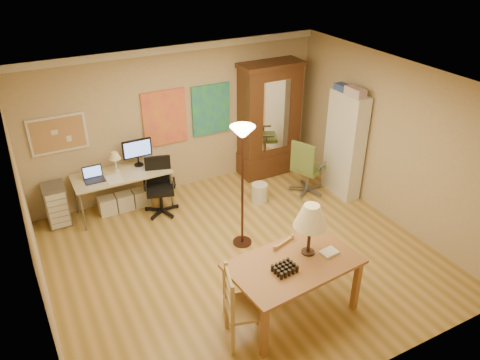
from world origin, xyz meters
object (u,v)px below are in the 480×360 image
dining_table (300,249)px  office_chair_green (306,179)px  computer_desk (125,187)px  armoire (269,127)px  office_chair_black (161,198)px  bookshelf (345,145)px

dining_table → office_chair_green: 3.12m
computer_desk → armoire: armoire is taller
dining_table → armoire: size_ratio=0.76×
office_chair_black → armoire: size_ratio=0.44×
computer_desk → office_chair_black: computer_desk is taller
dining_table → bookshelf: (2.42, 2.14, 0.01)m
computer_desk → armoire: size_ratio=0.72×
office_chair_black → bookshelf: size_ratio=0.51×
computer_desk → armoire: 3.00m
office_chair_green → armoire: armoire is taller
armoire → bookshelf: (0.78, -1.36, -0.01)m
dining_table → office_chair_green: bearing=52.9°
dining_table → computer_desk: (-1.31, 3.43, -0.51)m
armoire → bookshelf: size_ratio=1.16×
computer_desk → dining_table: bearing=-69.0°
computer_desk → office_chair_green: (3.15, -0.99, -0.16)m
office_chair_green → dining_table: bearing=-127.1°
dining_table → office_chair_green: (1.84, 2.43, -0.67)m
dining_table → computer_desk: dining_table is taller
office_chair_green → bookshelf: size_ratio=0.55×
computer_desk → office_chair_green: size_ratio=1.51×
office_chair_black → armoire: (2.43, 0.45, 0.71)m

